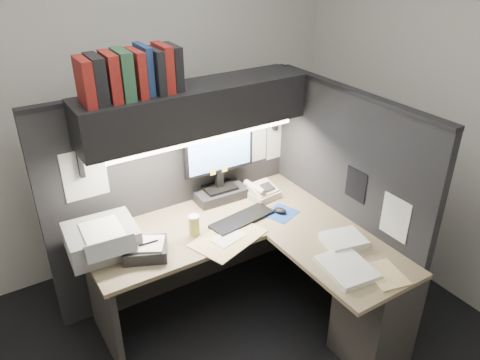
# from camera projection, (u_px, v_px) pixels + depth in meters

# --- Properties ---
(floor) EXTENTS (3.50, 3.50, 0.00)m
(floor) POSITION_uv_depth(u_px,v_px,m) (240.00, 357.00, 3.12)
(floor) COLOR black
(floor) RESTS_ON ground
(wall_back) EXTENTS (3.50, 0.04, 2.70)m
(wall_back) POSITION_uv_depth(u_px,v_px,m) (137.00, 102.00, 3.61)
(wall_back) COLOR beige
(wall_back) RESTS_ON floor
(wall_right) EXTENTS (0.04, 3.00, 2.70)m
(wall_right) POSITION_uv_depth(u_px,v_px,m) (449.00, 118.00, 3.31)
(wall_right) COLOR beige
(wall_right) RESTS_ON floor
(partition_back) EXTENTS (1.90, 0.06, 1.60)m
(partition_back) POSITION_uv_depth(u_px,v_px,m) (176.00, 194.00, 3.45)
(partition_back) COLOR black
(partition_back) RESTS_ON floor
(partition_right) EXTENTS (0.06, 1.50, 1.60)m
(partition_right) POSITION_uv_depth(u_px,v_px,m) (342.00, 203.00, 3.34)
(partition_right) COLOR black
(partition_right) RESTS_ON floor
(desk) EXTENTS (1.70, 1.53, 0.73)m
(desk) POSITION_uv_depth(u_px,v_px,m) (294.00, 284.00, 3.11)
(desk) COLOR #8F7A5B
(desk) RESTS_ON floor
(overhead_shelf) EXTENTS (1.55, 0.34, 0.30)m
(overhead_shelf) POSITION_uv_depth(u_px,v_px,m) (195.00, 108.00, 3.04)
(overhead_shelf) COLOR black
(overhead_shelf) RESTS_ON partition_back
(task_light_tube) EXTENTS (1.32, 0.04, 0.04)m
(task_light_tube) POSITION_uv_depth(u_px,v_px,m) (206.00, 139.00, 3.01)
(task_light_tube) COLOR white
(task_light_tube) RESTS_ON overhead_shelf
(monitor) EXTENTS (0.54, 0.25, 0.59)m
(monitor) POSITION_uv_depth(u_px,v_px,m) (219.00, 170.00, 3.44)
(monitor) COLOR black
(monitor) RESTS_ON desk
(keyboard) EXTENTS (0.50, 0.23, 0.02)m
(keyboard) POSITION_uv_depth(u_px,v_px,m) (242.00, 219.00, 3.26)
(keyboard) COLOR black
(keyboard) RESTS_ON desk
(mousepad) EXTENTS (0.27, 0.25, 0.00)m
(mousepad) POSITION_uv_depth(u_px,v_px,m) (281.00, 213.00, 3.34)
(mousepad) COLOR #1A4290
(mousepad) RESTS_ON desk
(mouse) EXTENTS (0.09, 0.11, 0.04)m
(mouse) POSITION_uv_depth(u_px,v_px,m) (280.00, 211.00, 3.34)
(mouse) COLOR black
(mouse) RESTS_ON mousepad
(telephone) EXTENTS (0.23, 0.24, 0.08)m
(telephone) POSITION_uv_depth(u_px,v_px,m) (262.00, 191.00, 3.54)
(telephone) COLOR beige
(telephone) RESTS_ON desk
(coffee_cup) EXTENTS (0.09, 0.09, 0.13)m
(coffee_cup) POSITION_uv_depth(u_px,v_px,m) (194.00, 226.00, 3.08)
(coffee_cup) COLOR #B2A847
(coffee_cup) RESTS_ON desk
(printer) EXTENTS (0.44, 0.38, 0.17)m
(printer) POSITION_uv_depth(u_px,v_px,m) (102.00, 239.00, 2.92)
(printer) COLOR gray
(printer) RESTS_ON desk
(notebook_stack) EXTENTS (0.33, 0.31, 0.08)m
(notebook_stack) POSITION_uv_depth(u_px,v_px,m) (146.00, 250.00, 2.90)
(notebook_stack) COLOR black
(notebook_stack) RESTS_ON desk
(open_folder) EXTENTS (0.55, 0.44, 0.01)m
(open_folder) POSITION_uv_depth(u_px,v_px,m) (228.00, 238.00, 3.07)
(open_folder) COLOR #D7BA78
(open_folder) RESTS_ON desk
(paper_stack_a) EXTENTS (0.30, 0.27, 0.05)m
(paper_stack_a) POSITION_uv_depth(u_px,v_px,m) (344.00, 240.00, 3.01)
(paper_stack_a) COLOR white
(paper_stack_a) RESTS_ON desk
(paper_stack_b) EXTENTS (0.30, 0.36, 0.03)m
(paper_stack_b) POSITION_uv_depth(u_px,v_px,m) (347.00, 268.00, 2.78)
(paper_stack_b) COLOR white
(paper_stack_b) RESTS_ON desk
(manila_stack) EXTENTS (0.25, 0.29, 0.01)m
(manila_stack) POSITION_uv_depth(u_px,v_px,m) (385.00, 275.00, 2.74)
(manila_stack) COLOR #D7BA78
(manila_stack) RESTS_ON desk
(binder_row) EXTENTS (0.61, 0.26, 0.29)m
(binder_row) POSITION_uv_depth(u_px,v_px,m) (131.00, 74.00, 2.71)
(binder_row) COLOR maroon
(binder_row) RESTS_ON overhead_shelf
(pinned_papers) EXTENTS (1.76, 1.31, 0.51)m
(pinned_papers) POSITION_uv_depth(u_px,v_px,m) (248.00, 170.00, 3.24)
(pinned_papers) COLOR white
(pinned_papers) RESTS_ON partition_back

